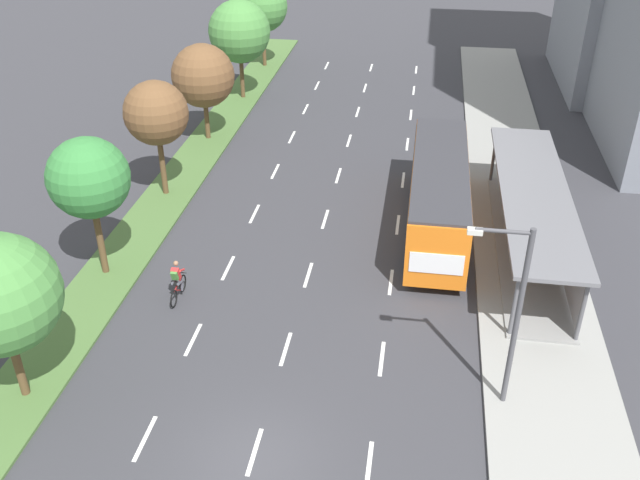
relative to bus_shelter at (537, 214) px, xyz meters
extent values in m
plane|color=#38383D|center=(-9.53, -13.60, -1.86)|extent=(140.00, 140.00, 0.00)
cube|color=#4C7038|center=(-17.83, 6.40, -1.80)|extent=(2.60, 52.00, 0.12)
cube|color=gray|center=(-0.28, 6.40, -1.79)|extent=(4.50, 52.00, 0.15)
cube|color=white|center=(-13.03, -13.27, -1.86)|extent=(0.14, 1.89, 0.01)
cube|color=white|center=(-13.03, -8.38, -1.86)|extent=(0.14, 1.89, 0.01)
cube|color=white|center=(-13.03, -3.49, -1.86)|extent=(0.14, 1.89, 0.01)
cube|color=white|center=(-13.03, 1.40, -1.86)|extent=(0.14, 1.89, 0.01)
cube|color=white|center=(-13.03, 6.29, -1.86)|extent=(0.14, 1.89, 0.01)
cube|color=white|center=(-13.03, 11.17, -1.86)|extent=(0.14, 1.89, 0.01)
cube|color=white|center=(-13.03, 16.06, -1.86)|extent=(0.14, 1.89, 0.01)
cube|color=white|center=(-13.03, 20.95, -1.86)|extent=(0.14, 1.89, 0.01)
cube|color=white|center=(-13.03, 25.84, -1.86)|extent=(0.14, 1.89, 0.01)
cube|color=white|center=(-9.53, -13.27, -1.86)|extent=(0.14, 1.89, 0.01)
cube|color=white|center=(-9.53, -8.38, -1.86)|extent=(0.14, 1.89, 0.01)
cube|color=white|center=(-9.53, -3.49, -1.86)|extent=(0.14, 1.89, 0.01)
cube|color=white|center=(-9.53, 1.40, -1.86)|extent=(0.14, 1.89, 0.01)
cube|color=white|center=(-9.53, 6.29, -1.86)|extent=(0.14, 1.89, 0.01)
cube|color=white|center=(-9.53, 11.17, -1.86)|extent=(0.14, 1.89, 0.01)
cube|color=white|center=(-9.53, 16.06, -1.86)|extent=(0.14, 1.89, 0.01)
cube|color=white|center=(-9.53, 20.95, -1.86)|extent=(0.14, 1.89, 0.01)
cube|color=white|center=(-9.53, 25.84, -1.86)|extent=(0.14, 1.89, 0.01)
cube|color=white|center=(-6.03, -13.27, -1.86)|extent=(0.14, 1.89, 0.01)
cube|color=white|center=(-6.03, -8.38, -1.86)|extent=(0.14, 1.89, 0.01)
cube|color=white|center=(-6.03, -3.49, -1.86)|extent=(0.14, 1.89, 0.01)
cube|color=white|center=(-6.03, 1.40, -1.86)|extent=(0.14, 1.89, 0.01)
cube|color=white|center=(-6.03, 6.29, -1.86)|extent=(0.14, 1.89, 0.01)
cube|color=white|center=(-6.03, 11.17, -1.86)|extent=(0.14, 1.89, 0.01)
cube|color=white|center=(-6.03, 16.06, -1.86)|extent=(0.14, 1.89, 0.01)
cube|color=white|center=(-6.03, 20.95, -1.86)|extent=(0.14, 1.89, 0.01)
cube|color=white|center=(-6.03, 25.84, -1.86)|extent=(0.14, 1.89, 0.01)
cube|color=gray|center=(-0.28, 0.00, -1.66)|extent=(2.60, 13.50, 0.10)
cylinder|color=#56565B|center=(-1.46, -6.50, -0.31)|extent=(0.16, 0.16, 2.60)
cylinder|color=#56565B|center=(-1.46, 6.50, -0.31)|extent=(0.16, 0.16, 2.60)
cylinder|color=#56565B|center=(0.90, -6.50, -0.31)|extent=(0.16, 0.16, 2.60)
cylinder|color=#56565B|center=(0.90, 6.50, -0.31)|extent=(0.16, 0.16, 2.60)
cube|color=gray|center=(0.96, 0.00, -0.31)|extent=(0.10, 12.83, 2.34)
cube|color=slate|center=(-0.28, 0.00, 1.07)|extent=(2.90, 13.90, 0.16)
cube|color=orange|center=(-4.28, 1.24, -0.01)|extent=(2.50, 11.20, 2.80)
cube|color=#2D3D4C|center=(-4.28, 1.24, 0.84)|extent=(2.54, 10.30, 0.90)
cube|color=#333338|center=(-4.28, 1.24, 1.45)|extent=(2.45, 10.98, 0.12)
cube|color=#2D3D4C|center=(-4.28, 6.86, 0.34)|extent=(2.25, 0.06, 1.54)
cube|color=white|center=(-4.28, -4.38, -0.21)|extent=(2.12, 0.04, 0.90)
cylinder|color=black|center=(-5.38, 4.72, -1.36)|extent=(0.30, 1.00, 1.00)
cylinder|color=black|center=(-3.18, 4.72, -1.36)|extent=(0.30, 1.00, 1.00)
cylinder|color=black|center=(-5.38, -2.23, -1.36)|extent=(0.30, 1.00, 1.00)
cylinder|color=black|center=(-3.18, -2.23, -1.36)|extent=(0.30, 1.00, 1.00)
torus|color=black|center=(-14.39, -5.39, -1.50)|extent=(0.06, 0.72, 0.72)
torus|color=black|center=(-14.39, -6.49, -1.50)|extent=(0.06, 0.72, 0.72)
cylinder|color=maroon|center=(-14.39, -5.94, -1.22)|extent=(0.05, 0.93, 0.05)
cylinder|color=maroon|center=(-14.39, -6.04, -1.40)|extent=(0.05, 0.57, 0.42)
cylinder|color=maroon|center=(-14.39, -6.14, -1.20)|extent=(0.04, 0.04, 0.40)
cube|color=black|center=(-14.39, -6.14, -1.00)|extent=(0.12, 0.24, 0.06)
cylinder|color=black|center=(-14.39, -5.44, -0.95)|extent=(0.46, 0.04, 0.04)
cube|color=red|center=(-14.39, -5.96, -0.67)|extent=(0.30, 0.36, 0.59)
cube|color=#4C893D|center=(-14.39, -6.12, -0.65)|extent=(0.26, 0.26, 0.42)
sphere|color=#9E7051|center=(-14.39, -5.84, -0.25)|extent=(0.20, 0.20, 0.20)
cylinder|color=#4C4C56|center=(-14.51, -5.99, -1.07)|extent=(0.12, 0.42, 0.25)
cylinder|color=#4C4C56|center=(-14.51, -5.82, -1.33)|extent=(0.10, 0.17, 0.41)
cylinder|color=#4C4C56|center=(-14.27, -5.99, -1.07)|extent=(0.12, 0.42, 0.25)
cylinder|color=#4C4C56|center=(-14.27, -5.82, -1.33)|extent=(0.10, 0.17, 0.41)
cylinder|color=red|center=(-14.56, -5.74, -0.62)|extent=(0.09, 0.47, 0.28)
cylinder|color=red|center=(-14.22, -5.74, -0.62)|extent=(0.09, 0.47, 0.28)
cylinder|color=brown|center=(-17.64, -12.06, -0.47)|extent=(0.28, 0.28, 2.55)
cylinder|color=brown|center=(-18.03, -4.68, -0.17)|extent=(0.28, 0.28, 3.16)
sphere|color=#38843D|center=(-18.03, -4.68, 2.64)|extent=(3.26, 3.26, 3.26)
cylinder|color=brown|center=(-17.99, 2.69, -0.18)|extent=(0.28, 0.28, 3.12)
sphere|color=brown|center=(-17.99, 2.69, 2.56)|extent=(3.15, 3.15, 3.15)
cylinder|color=brown|center=(-17.94, 10.07, -0.52)|extent=(0.28, 0.28, 2.44)
sphere|color=brown|center=(-17.94, 10.07, 2.06)|extent=(3.64, 3.64, 3.64)
cylinder|color=brown|center=(-17.65, 17.45, -0.27)|extent=(0.28, 0.28, 2.94)
sphere|color=#4C8E42|center=(-17.65, 17.45, 2.73)|extent=(4.09, 4.09, 4.09)
cylinder|color=brown|center=(-17.78, 24.83, -0.22)|extent=(0.28, 0.28, 3.05)
sphere|color=#4C8E42|center=(-17.78, 24.83, 2.72)|extent=(3.77, 3.77, 3.77)
cylinder|color=#4C4C51|center=(-1.93, -9.99, 1.54)|extent=(0.18, 0.18, 6.50)
cylinder|color=#4C4C51|center=(-2.73, -9.99, 4.64)|extent=(1.60, 0.12, 0.12)
cube|color=silver|center=(-3.53, -9.99, 4.57)|extent=(0.44, 0.24, 0.16)
camera|label=1|loc=(-5.28, -27.68, 14.62)|focal=39.19mm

